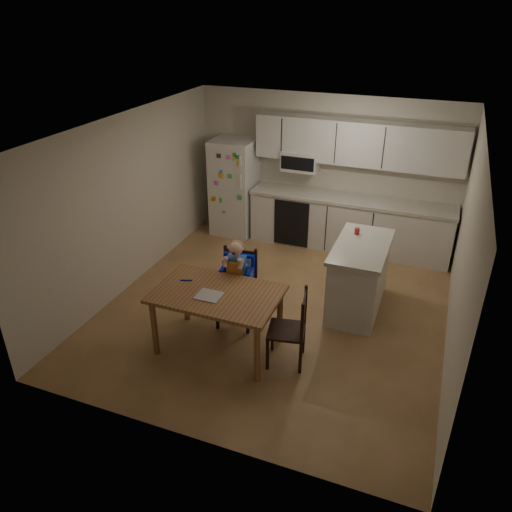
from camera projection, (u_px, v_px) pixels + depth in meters
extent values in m
cube|color=olive|center=(276.00, 307.00, 6.99)|extent=(4.50, 5.00, 0.01)
cube|color=beige|center=(326.00, 169.00, 8.47)|extent=(4.50, 0.02, 2.50)
cube|color=beige|center=(129.00, 202.00, 7.13)|extent=(0.02, 5.00, 2.50)
cube|color=beige|center=(464.00, 255.00, 5.69)|extent=(0.02, 5.00, 2.50)
cube|color=white|center=(280.00, 128.00, 5.83)|extent=(4.50, 5.00, 0.01)
cube|color=silver|center=(234.00, 187.00, 8.87)|extent=(0.72, 0.70, 1.70)
cube|color=silver|center=(349.00, 225.00, 8.44)|extent=(3.34, 0.60, 0.86)
cube|color=beige|center=(351.00, 200.00, 8.21)|extent=(3.37, 0.62, 0.05)
cube|color=black|center=(291.00, 224.00, 8.48)|extent=(0.60, 0.02, 0.80)
cube|color=silver|center=(358.00, 143.00, 7.91)|extent=(3.34, 0.34, 0.70)
cube|color=silver|center=(301.00, 160.00, 8.35)|extent=(0.60, 0.38, 0.33)
cube|color=silver|center=(358.00, 279.00, 6.78)|extent=(0.63, 1.25, 0.92)
cube|color=beige|center=(362.00, 247.00, 6.55)|extent=(0.69, 1.32, 0.05)
cylinder|color=red|center=(357.00, 231.00, 6.82)|extent=(0.07, 0.07, 0.09)
cube|color=brown|center=(217.00, 294.00, 5.85)|extent=(1.48, 0.95, 0.04)
cylinder|color=brown|center=(154.00, 328.00, 5.92)|extent=(0.07, 0.07, 0.75)
cylinder|color=brown|center=(186.00, 295.00, 6.56)|extent=(0.07, 0.07, 0.75)
cylinder|color=brown|center=(257.00, 353.00, 5.50)|extent=(0.07, 0.07, 0.75)
cylinder|color=brown|center=(280.00, 316.00, 6.14)|extent=(0.07, 0.07, 0.75)
cube|color=#A1A1A5|center=(209.00, 296.00, 5.76)|extent=(0.29, 0.25, 0.01)
cylinder|color=#091EB7|center=(185.00, 280.00, 6.07)|extent=(0.12, 0.06, 0.02)
cube|color=black|center=(237.00, 292.00, 6.46)|extent=(0.50, 0.50, 0.03)
cube|color=black|center=(217.00, 314.00, 6.44)|extent=(0.04, 0.04, 0.45)
cube|color=black|center=(227.00, 298.00, 6.79)|extent=(0.04, 0.04, 0.45)
cube|color=black|center=(248.00, 318.00, 6.35)|extent=(0.04, 0.04, 0.45)
cube|color=black|center=(256.00, 302.00, 6.70)|extent=(0.04, 0.04, 0.45)
cube|color=black|center=(241.00, 266.00, 6.50)|extent=(0.45, 0.09, 0.53)
cube|color=#091EB7|center=(237.00, 288.00, 6.43)|extent=(0.45, 0.41, 0.11)
cube|color=#091EB7|center=(239.00, 266.00, 6.44)|extent=(0.41, 0.11, 0.36)
cube|color=#4A8DCA|center=(236.00, 284.00, 6.38)|extent=(0.35, 0.31, 0.02)
cube|color=#1E34B6|center=(236.00, 267.00, 6.29)|extent=(0.25, 0.18, 0.28)
cube|color=#CA5523|center=(235.00, 270.00, 6.24)|extent=(0.20, 0.04, 0.21)
sphere|color=beige|center=(236.00, 248.00, 6.16)|extent=(0.20, 0.20, 0.18)
ellipsoid|color=olive|center=(236.00, 247.00, 6.15)|extent=(0.20, 0.19, 0.15)
cube|color=black|center=(286.00, 331.00, 5.77)|extent=(0.49, 0.49, 0.03)
cube|color=black|center=(272.00, 335.00, 6.07)|extent=(0.04, 0.04, 0.42)
cube|color=black|center=(304.00, 338.00, 6.01)|extent=(0.04, 0.04, 0.42)
cube|color=black|center=(267.00, 354.00, 5.74)|extent=(0.04, 0.04, 0.42)
cube|color=black|center=(300.00, 358.00, 5.68)|extent=(0.04, 0.04, 0.42)
cube|color=black|center=(304.00, 313.00, 5.62)|extent=(0.11, 0.42, 0.50)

